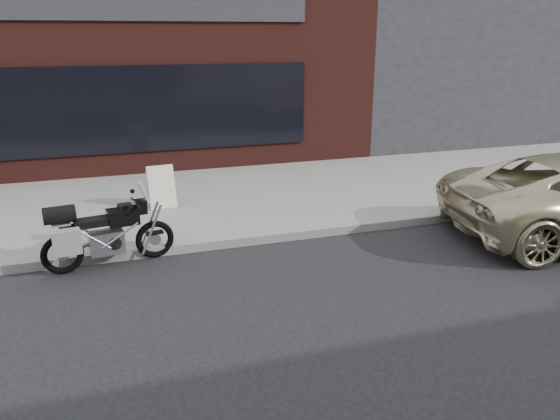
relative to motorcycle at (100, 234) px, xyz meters
The scene contains 6 objects.
ground 4.44m from the motorcycle, 61.14° to the right, with size 120.00×120.00×0.00m, color black.
near_sidewalk 3.82m from the motorcycle, 55.90° to the left, with size 44.00×6.00×0.15m, color gray.
storefront 10.27m from the motorcycle, 89.28° to the left, with size 14.00×10.07×4.50m.
neighbour_building 16.00m from the motorcycle, 39.90° to the left, with size 10.00×10.00×6.00m, color #27272C.
motorcycle is the anchor object (origin of this frame).
sandwich_sign 2.63m from the motorcycle, 63.92° to the left, with size 0.56×0.52×0.82m.
Camera 1 is at (-1.94, -4.23, 3.39)m, focal length 35.00 mm.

